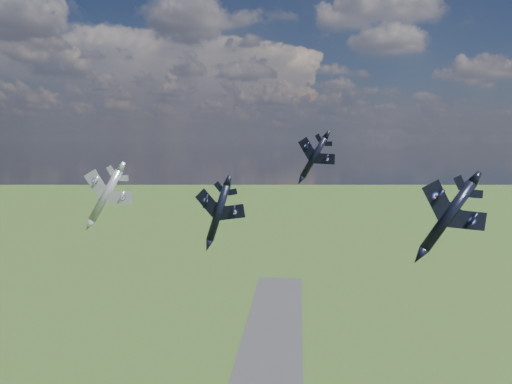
# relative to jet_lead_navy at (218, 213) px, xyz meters

# --- Properties ---
(jet_lead_navy) EXTENTS (13.57, 16.24, 6.01)m
(jet_lead_navy) POSITION_rel_jet_lead_navy_xyz_m (0.00, 0.00, 0.00)
(jet_lead_navy) COLOR black
(jet_right_navy) EXTENTS (11.05, 14.69, 7.94)m
(jet_right_navy) POSITION_rel_jet_lead_navy_xyz_m (32.44, -21.42, 3.10)
(jet_right_navy) COLOR black
(jet_high_navy) EXTENTS (12.65, 15.08, 6.98)m
(jet_high_navy) POSITION_rel_jet_lead_navy_xyz_m (16.95, 19.71, 8.92)
(jet_high_navy) COLOR black
(jet_left_silver) EXTENTS (12.17, 16.30, 8.54)m
(jet_left_silver) POSITION_rel_jet_lead_navy_xyz_m (-23.81, 9.34, 1.72)
(jet_left_silver) COLOR #B2B4BD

